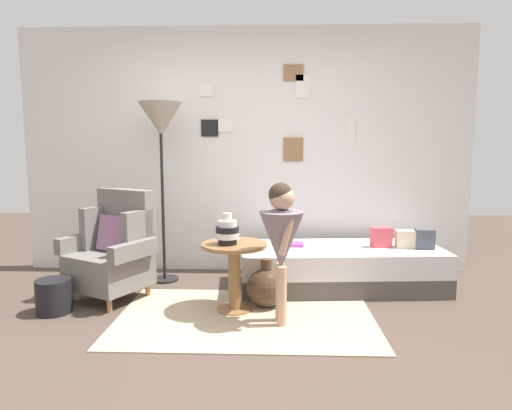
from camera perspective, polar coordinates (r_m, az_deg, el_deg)
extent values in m
plane|color=#4C3D33|center=(3.22, -3.44, -17.48)|extent=(12.00, 12.00, 0.00)
cube|color=silver|center=(4.86, -1.35, 6.83)|extent=(4.80, 0.10, 2.60)
cube|color=white|center=(4.87, 12.02, 9.28)|extent=(0.09, 0.02, 0.26)
cube|color=white|center=(4.87, 12.03, 9.28)|extent=(0.07, 0.01, 0.20)
cube|color=white|center=(4.88, -6.31, 14.39)|extent=(0.14, 0.02, 0.13)
cube|color=slate|center=(4.88, -6.32, 14.39)|extent=(0.11, 0.01, 0.10)
cube|color=black|center=(4.85, -5.92, 9.75)|extent=(0.18, 0.02, 0.18)
cube|color=#5E5E5B|center=(4.84, -5.93, 9.75)|extent=(0.14, 0.01, 0.14)
cube|color=olive|center=(4.80, 4.77, 7.10)|extent=(0.21, 0.02, 0.25)
cube|color=gray|center=(4.80, 4.78, 7.09)|extent=(0.16, 0.01, 0.19)
cube|color=white|center=(4.83, -3.93, 10.04)|extent=(0.17, 0.02, 0.12)
cube|color=#9B9B8F|center=(4.82, -3.94, 10.04)|extent=(0.13, 0.01, 0.09)
cube|color=olive|center=(4.86, 4.81, 16.49)|extent=(0.21, 0.02, 0.17)
cube|color=slate|center=(4.86, 4.81, 16.50)|extent=(0.16, 0.01, 0.13)
cube|color=white|center=(4.85, 6.02, 14.81)|extent=(0.15, 0.02, 0.24)
cube|color=gray|center=(4.84, 6.02, 14.82)|extent=(0.12, 0.01, 0.19)
cube|color=tan|center=(3.67, -1.34, -14.10)|extent=(2.03, 1.30, 0.01)
cylinder|color=#9E7042|center=(4.31, -22.56, -10.61)|extent=(0.04, 0.04, 0.12)
cylinder|color=#9E7042|center=(3.95, -18.21, -12.04)|extent=(0.04, 0.04, 0.12)
cylinder|color=#9E7042|center=(4.58, -18.07, -9.34)|extent=(0.04, 0.04, 0.12)
cylinder|color=#9E7042|center=(4.25, -13.65, -10.50)|extent=(0.04, 0.04, 0.12)
cube|color=slate|center=(4.21, -18.25, -7.87)|extent=(0.79, 0.78, 0.30)
cube|color=slate|center=(4.27, -16.19, -1.72)|extent=(0.60, 0.40, 0.55)
cube|color=slate|center=(4.39, -19.76, -2.72)|extent=(0.21, 0.31, 0.39)
cube|color=slate|center=(4.01, -14.92, -3.46)|extent=(0.21, 0.31, 0.39)
cube|color=slate|center=(4.39, -21.45, -4.42)|extent=(0.32, 0.49, 0.14)
cube|color=slate|center=(3.91, -15.35, -5.60)|extent=(0.32, 0.49, 0.14)
cube|color=gray|center=(4.20, -17.43, -3.51)|extent=(0.40, 0.31, 0.33)
cube|color=#4C4742|center=(4.44, 10.69, -9.21)|extent=(1.95, 0.93, 0.18)
cube|color=silver|center=(4.39, 10.75, -6.71)|extent=(1.95, 0.93, 0.22)
cube|color=#474C56|center=(4.50, 20.71, -4.07)|extent=(0.17, 0.13, 0.19)
cube|color=beige|center=(4.49, 18.68, -4.13)|extent=(0.20, 0.13, 0.17)
cube|color=#D64C56|center=(4.44, 15.70, -3.97)|extent=(0.20, 0.14, 0.19)
cylinder|color=olive|center=(3.82, -2.74, -13.17)|extent=(0.30, 0.30, 0.02)
cylinder|color=olive|center=(3.73, -2.77, -9.27)|extent=(0.10, 0.10, 0.52)
cylinder|color=olive|center=(3.66, -2.80, -5.13)|extent=(0.54, 0.54, 0.03)
cylinder|color=black|center=(3.62, -3.66, -4.64)|extent=(0.15, 0.15, 0.05)
cylinder|color=silver|center=(3.61, -3.66, -3.89)|extent=(0.19, 0.19, 0.05)
cylinder|color=black|center=(3.60, -3.67, -3.13)|extent=(0.19, 0.19, 0.05)
cylinder|color=silver|center=(3.59, -3.68, -2.37)|extent=(0.15, 0.15, 0.05)
cylinder|color=silver|center=(3.58, -3.68, -1.52)|extent=(0.07, 0.07, 0.06)
cylinder|color=black|center=(4.72, -11.56, -9.25)|extent=(0.28, 0.28, 0.02)
cylinder|color=black|center=(4.55, -11.84, 1.08)|extent=(0.03, 0.03, 1.68)
cone|color=#9E937F|center=(4.53, -12.10, 10.68)|extent=(0.42, 0.42, 0.33)
cylinder|color=tan|center=(3.43, 3.35, -11.64)|extent=(0.07, 0.07, 0.47)
cylinder|color=tan|center=(3.53, 3.09, -11.11)|extent=(0.07, 0.07, 0.47)
cone|color=slate|center=(3.37, 3.27, -4.56)|extent=(0.34, 0.34, 0.44)
cylinder|color=slate|center=(3.34, 3.29, -2.09)|extent=(0.17, 0.17, 0.17)
cylinder|color=tan|center=(3.24, 3.96, -3.90)|extent=(0.13, 0.07, 0.30)
cylinder|color=tan|center=(3.47, 3.29, -3.12)|extent=(0.13, 0.07, 0.30)
sphere|color=tan|center=(3.32, 3.31, 0.95)|extent=(0.19, 0.19, 0.19)
sphere|color=#38281E|center=(3.31, 3.15, 1.35)|extent=(0.18, 0.18, 0.18)
cube|color=#AB4396|center=(4.36, 4.66, -5.01)|extent=(0.23, 0.17, 0.03)
sphere|color=#473323|center=(3.85, 1.29, -10.52)|extent=(0.33, 0.33, 0.33)
cylinder|color=#473323|center=(3.79, 1.30, -7.55)|extent=(0.09, 0.09, 0.09)
cylinder|color=black|center=(4.08, -24.43, -10.56)|extent=(0.28, 0.28, 0.28)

